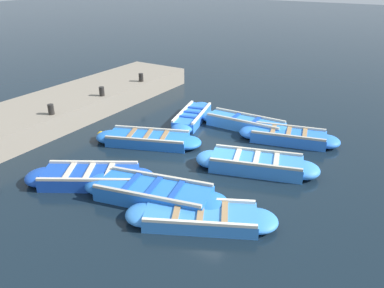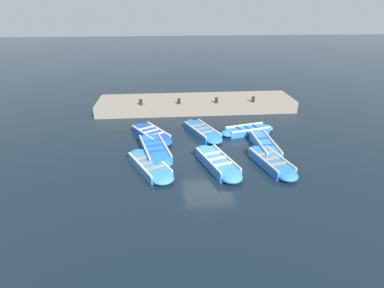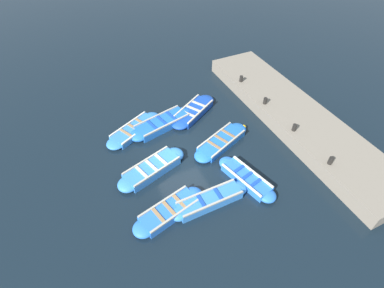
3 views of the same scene
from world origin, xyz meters
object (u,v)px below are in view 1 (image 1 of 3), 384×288
at_px(boat_stern_in, 154,193).
at_px(boat_outer_left, 256,164).
at_px(bollard_mid_north, 51,109).
at_px(boat_inner_gap, 288,137).
at_px(boat_near_quay, 201,217).
at_px(bollard_mid_south, 102,91).
at_px(boat_bow_out, 192,117).
at_px(boat_far_corner, 148,139).
at_px(boat_broadside, 245,124).
at_px(buoy_orange_near, 101,135).
at_px(bollard_south, 141,77).
at_px(boat_outer_right, 90,177).

relative_size(boat_stern_in, boat_outer_left, 1.09).
xyz_separation_m(boat_outer_left, bollard_mid_north, (-6.91, -1.32, 0.72)).
bearing_deg(boat_inner_gap, boat_near_quay, -92.39).
bearing_deg(bollard_mid_south, boat_bow_out, 19.50).
distance_m(boat_stern_in, bollard_mid_south, 6.62).
relative_size(boat_far_corner, bollard_mid_south, 10.29).
distance_m(boat_broadside, buoy_orange_near, 5.03).
bearing_deg(boat_bow_out, boat_outer_left, -32.59).
distance_m(boat_far_corner, boat_stern_in, 3.30).
distance_m(boat_broadside, boat_outer_left, 3.04).
relative_size(boat_broadside, boat_outer_left, 0.97).
relative_size(boat_bow_out, bollard_south, 9.17).
bearing_deg(boat_near_quay, bollard_south, 136.91).
bearing_deg(bollard_mid_north, boat_bow_out, 46.75).
bearing_deg(boat_outer_left, boat_near_quay, -91.80).
distance_m(boat_broadside, bollard_mid_north, 6.70).
relative_size(boat_outer_right, boat_bow_out, 1.08).
relative_size(boat_broadside, boat_bow_out, 1.09).
bearing_deg(bollard_south, boat_far_corner, -48.88).
distance_m(boat_outer_left, bollard_mid_south, 7.03).
distance_m(boat_broadside, boat_near_quay, 5.72).
height_order(boat_near_quay, buoy_orange_near, boat_near_quay).
bearing_deg(bollard_mid_north, bollard_south, 90.00).
distance_m(boat_bow_out, bollard_mid_north, 4.98).
distance_m(boat_bow_out, buoy_orange_near, 3.47).
bearing_deg(boat_broadside, boat_near_quay, -75.36).
relative_size(boat_broadside, boat_stern_in, 0.89).
height_order(boat_inner_gap, buoy_orange_near, boat_inner_gap).
distance_m(boat_far_corner, boat_outer_right, 2.77).
distance_m(boat_stern_in, bollard_mid_north, 5.60).
bearing_deg(buoy_orange_near, boat_broadside, 41.70).
xyz_separation_m(boat_bow_out, buoy_orange_near, (-1.75, -2.99, -0.04)).
bearing_deg(boat_stern_in, boat_inner_gap, 71.87).
relative_size(boat_inner_gap, bollard_mid_north, 9.64).
distance_m(boat_outer_right, bollard_mid_north, 3.88).
bearing_deg(boat_stern_in, boat_outer_left, 60.59).
relative_size(boat_inner_gap, boat_bow_out, 1.05).
bearing_deg(bollard_south, bollard_mid_south, -90.00).
height_order(boat_inner_gap, bollard_south, bollard_south).
bearing_deg(boat_outer_right, bollard_mid_north, 153.98).
distance_m(boat_outer_left, bollard_south, 7.76).
xyz_separation_m(boat_inner_gap, boat_outer_left, (-0.13, -2.37, 0.02)).
xyz_separation_m(boat_near_quay, boat_outer_right, (-3.39, -0.07, 0.02)).
xyz_separation_m(boat_inner_gap, boat_bow_out, (-3.67, -0.11, -0.01)).
xyz_separation_m(boat_broadside, buoy_orange_near, (-3.76, -3.35, -0.07)).
bearing_deg(boat_far_corner, boat_broadside, 52.94).
height_order(boat_outer_left, bollard_mid_north, bollard_mid_north).
bearing_deg(boat_stern_in, boat_far_corner, 130.53).
height_order(boat_stern_in, boat_outer_left, boat_outer_left).
relative_size(boat_stern_in, bollard_south, 11.19).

